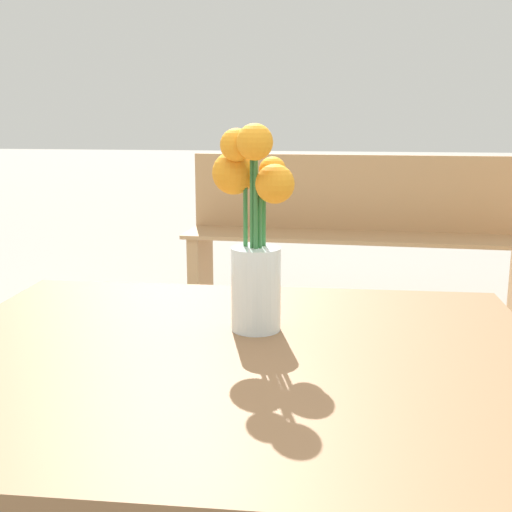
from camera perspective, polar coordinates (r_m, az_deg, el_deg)
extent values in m
cube|color=brown|center=(0.95, -2.16, -9.42)|extent=(0.96, 0.80, 0.03)
cylinder|color=brown|center=(1.49, -16.30, -16.54)|extent=(0.05, 0.05, 0.67)
cylinder|color=brown|center=(1.41, 17.38, -18.24)|extent=(0.05, 0.05, 0.67)
cylinder|color=silver|center=(1.03, 0.00, -2.95)|extent=(0.08, 0.08, 0.14)
cylinder|color=silver|center=(1.03, 0.00, -4.40)|extent=(0.07, 0.07, 0.07)
cylinder|color=#337038|center=(1.01, 0.34, -0.44)|extent=(0.01, 0.01, 0.21)
sphere|color=orange|center=(0.99, 1.69, 6.43)|extent=(0.06, 0.06, 0.06)
cylinder|color=#337038|center=(1.03, 0.68, 0.40)|extent=(0.01, 0.01, 0.23)
sphere|color=orange|center=(1.03, 1.48, 7.62)|extent=(0.04, 0.04, 0.04)
cylinder|color=#337038|center=(1.03, -0.90, 0.05)|extent=(0.01, 0.01, 0.22)
sphere|color=orange|center=(1.02, -1.98, 7.40)|extent=(0.07, 0.07, 0.07)
cylinder|color=#337038|center=(1.01, -0.35, 1.29)|extent=(0.01, 0.01, 0.27)
sphere|color=orange|center=(0.99, -1.74, 9.85)|extent=(0.05, 0.05, 0.05)
cylinder|color=#337038|center=(1.00, -0.03, 1.33)|extent=(0.01, 0.01, 0.27)
sphere|color=orange|center=(0.96, -0.11, 10.10)|extent=(0.05, 0.05, 0.05)
cube|color=tan|center=(3.35, 8.87, 1.70)|extent=(1.79, 0.40, 0.02)
cube|color=tan|center=(3.48, 9.04, 5.58)|extent=(1.78, 0.07, 0.40)
cube|color=tan|center=(3.51, -4.94, -1.47)|extent=(0.07, 0.33, 0.43)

